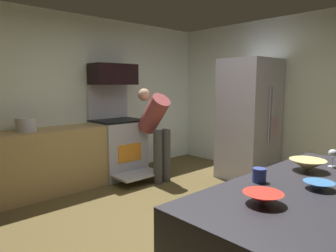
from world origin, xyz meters
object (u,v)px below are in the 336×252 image
at_px(refrigerator, 249,119).
at_px(person_cook, 156,127).
at_px(wine_glass_near, 333,154).
at_px(mug_coffee, 259,175).
at_px(microwave, 113,74).
at_px(oven_range, 118,146).
at_px(mixing_bowl_small, 319,185).
at_px(stock_pot, 26,125).
at_px(mixing_bowl_large, 263,198).
at_px(mixing_bowl_prep, 307,165).

xyz_separation_m(refrigerator, person_cook, (-1.23, 0.89, -0.10)).
bearing_deg(wine_glass_near, person_cook, 77.07).
bearing_deg(mug_coffee, microwave, 72.19).
bearing_deg(person_cook, oven_range, 117.59).
height_order(microwave, mixing_bowl_small, microwave).
height_order(mixing_bowl_small, stock_pot, stock_pot).
height_order(person_cook, stock_pot, person_cook).
xyz_separation_m(mixing_bowl_large, stock_pot, (-0.05, 3.44, 0.06)).
height_order(mixing_bowl_large, stock_pot, stock_pot).
xyz_separation_m(microwave, refrigerator, (1.54, -1.58, -0.72)).
height_order(refrigerator, mixing_bowl_prep, refrigerator).
bearing_deg(microwave, mixing_bowl_prep, -99.52).
bearing_deg(refrigerator, mixing_bowl_small, -140.34).
bearing_deg(mixing_bowl_prep, oven_range, 80.22).
distance_m(oven_range, stock_pot, 1.51).
height_order(microwave, stock_pot, microwave).
distance_m(mixing_bowl_large, wine_glass_near, 1.05).
bearing_deg(mixing_bowl_small, mixing_bowl_large, 166.50).
bearing_deg(mixing_bowl_prep, refrigerator, 40.85).
bearing_deg(person_cook, wine_glass_near, -102.93).
bearing_deg(mug_coffee, person_cook, 62.31).
xyz_separation_m(microwave, mug_coffee, (-1.06, -3.31, -0.74)).
bearing_deg(person_cook, mixing_bowl_small, -112.79).
bearing_deg(mixing_bowl_prep, mixing_bowl_large, -172.51).
xyz_separation_m(oven_range, mixing_bowl_large, (-1.38, -3.42, 0.42)).
bearing_deg(stock_pot, mixing_bowl_small, -81.85).
bearing_deg(stock_pot, person_cook, -19.33).
relative_size(mixing_bowl_large, mixing_bowl_small, 1.19).
relative_size(refrigerator, person_cook, 1.32).
bearing_deg(stock_pot, microwave, 3.20).
bearing_deg(mixing_bowl_prep, mug_coffee, 168.44).
bearing_deg(microwave, person_cook, -65.75).
height_order(mixing_bowl_large, mixing_bowl_prep, mixing_bowl_prep).
bearing_deg(mixing_bowl_small, refrigerator, 39.66).
xyz_separation_m(mixing_bowl_large, mixing_bowl_prep, (0.80, 0.11, 0.01)).
bearing_deg(microwave, mixing_bowl_large, -111.37).
relative_size(microwave, stock_pot, 2.72).
xyz_separation_m(microwave, person_cook, (0.31, -0.69, -0.82)).
distance_m(wine_glass_near, stock_pot, 3.59).
distance_m(mixing_bowl_prep, mug_coffee, 0.50).
bearing_deg(person_cook, refrigerator, -35.84).
xyz_separation_m(mixing_bowl_prep, stock_pot, (-0.86, 3.33, 0.05)).
height_order(person_cook, mixing_bowl_small, person_cook).
distance_m(mug_coffee, stock_pot, 3.25).
bearing_deg(microwave, mixing_bowl_small, -104.27).
height_order(refrigerator, wine_glass_near, refrigerator).
relative_size(refrigerator, wine_glass_near, 13.92).
xyz_separation_m(oven_range, stock_pot, (-1.43, 0.02, 0.48)).
relative_size(microwave, wine_glass_near, 5.36).
xyz_separation_m(microwave, stock_pot, (-1.43, -0.08, -0.69)).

